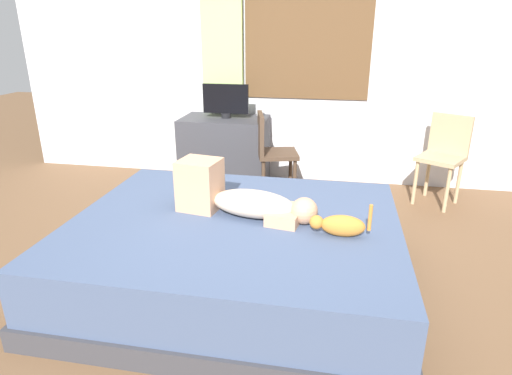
{
  "coord_description": "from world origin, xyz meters",
  "views": [
    {
      "loc": [
        0.46,
        -2.32,
        1.64
      ],
      "look_at": [
        -0.04,
        0.34,
        0.63
      ],
      "focal_mm": 30.28,
      "sensor_mm": 36.0,
      "label": 1
    }
  ],
  "objects_px": {
    "person_lying": "(239,198)",
    "cat": "(340,225)",
    "tv_monitor": "(226,100)",
    "chair_by_desk": "(271,149)",
    "bed": "(236,252)",
    "desk": "(225,152)",
    "chair_spare": "(444,152)",
    "cup": "(260,111)"
  },
  "relations": [
    {
      "from": "bed",
      "to": "chair_by_desk",
      "type": "bearing_deg",
      "value": 90.67
    },
    {
      "from": "chair_spare",
      "to": "cup",
      "type": "bearing_deg",
      "value": 170.77
    },
    {
      "from": "cat",
      "to": "chair_spare",
      "type": "distance_m",
      "value": 2.15
    },
    {
      "from": "chair_spare",
      "to": "desk",
      "type": "bearing_deg",
      "value": 177.43
    },
    {
      "from": "bed",
      "to": "cat",
      "type": "xyz_separation_m",
      "value": [
        0.66,
        -0.11,
        0.31
      ]
    },
    {
      "from": "person_lying",
      "to": "cat",
      "type": "bearing_deg",
      "value": -17.18
    },
    {
      "from": "chair_by_desk",
      "to": "chair_spare",
      "type": "xyz_separation_m",
      "value": [
        1.65,
        0.2,
        0.0
      ]
    },
    {
      "from": "desk",
      "to": "cup",
      "type": "xyz_separation_m",
      "value": [
        0.34,
        0.2,
        0.41
      ]
    },
    {
      "from": "cup",
      "to": "chair_spare",
      "type": "height_order",
      "value": "chair_spare"
    },
    {
      "from": "tv_monitor",
      "to": "chair_spare",
      "type": "height_order",
      "value": "tv_monitor"
    },
    {
      "from": "cup",
      "to": "tv_monitor",
      "type": "bearing_deg",
      "value": -147.98
    },
    {
      "from": "person_lying",
      "to": "tv_monitor",
      "type": "height_order",
      "value": "tv_monitor"
    },
    {
      "from": "cup",
      "to": "chair_spare",
      "type": "bearing_deg",
      "value": -9.23
    },
    {
      "from": "person_lying",
      "to": "chair_spare",
      "type": "relative_size",
      "value": 1.1
    },
    {
      "from": "bed",
      "to": "cat",
      "type": "height_order",
      "value": "cat"
    },
    {
      "from": "person_lying",
      "to": "cup",
      "type": "relative_size",
      "value": 10.97
    },
    {
      "from": "desk",
      "to": "chair_by_desk",
      "type": "height_order",
      "value": "chair_by_desk"
    },
    {
      "from": "bed",
      "to": "chair_by_desk",
      "type": "xyz_separation_m",
      "value": [
        -0.02,
        1.6,
        0.27
      ]
    },
    {
      "from": "tv_monitor",
      "to": "chair_by_desk",
      "type": "height_order",
      "value": "tv_monitor"
    },
    {
      "from": "chair_by_desk",
      "to": "tv_monitor",
      "type": "bearing_deg",
      "value": 150.0
    },
    {
      "from": "cup",
      "to": "person_lying",
      "type": "bearing_deg",
      "value": -83.55
    },
    {
      "from": "person_lying",
      "to": "chair_by_desk",
      "type": "bearing_deg",
      "value": 91.04
    },
    {
      "from": "desk",
      "to": "tv_monitor",
      "type": "relative_size",
      "value": 1.87
    },
    {
      "from": "tv_monitor",
      "to": "person_lying",
      "type": "bearing_deg",
      "value": -73.06
    },
    {
      "from": "cup",
      "to": "chair_by_desk",
      "type": "xyz_separation_m",
      "value": [
        0.2,
        -0.51,
        -0.27
      ]
    },
    {
      "from": "cat",
      "to": "cup",
      "type": "xyz_separation_m",
      "value": [
        -0.88,
        2.22,
        0.24
      ]
    },
    {
      "from": "chair_by_desk",
      "to": "cat",
      "type": "bearing_deg",
      "value": -68.34
    },
    {
      "from": "desk",
      "to": "tv_monitor",
      "type": "bearing_deg",
      "value": 0.0
    },
    {
      "from": "desk",
      "to": "bed",
      "type": "bearing_deg",
      "value": -73.49
    },
    {
      "from": "cat",
      "to": "chair_by_desk",
      "type": "bearing_deg",
      "value": 111.66
    },
    {
      "from": "cat",
      "to": "chair_by_desk",
      "type": "xyz_separation_m",
      "value": [
        -0.68,
        1.71,
        -0.04
      ]
    },
    {
      "from": "person_lying",
      "to": "chair_spare",
      "type": "distance_m",
      "value": 2.36
    },
    {
      "from": "person_lying",
      "to": "chair_by_desk",
      "type": "relative_size",
      "value": 1.1
    },
    {
      "from": "tv_monitor",
      "to": "chair_spare",
      "type": "relative_size",
      "value": 0.56
    },
    {
      "from": "tv_monitor",
      "to": "bed",
      "type": "bearing_deg",
      "value": -74.06
    },
    {
      "from": "cat",
      "to": "tv_monitor",
      "type": "bearing_deg",
      "value": 120.87
    },
    {
      "from": "cat",
      "to": "chair_spare",
      "type": "height_order",
      "value": "chair_spare"
    },
    {
      "from": "bed",
      "to": "desk",
      "type": "distance_m",
      "value": 1.99
    },
    {
      "from": "bed",
      "to": "chair_by_desk",
      "type": "distance_m",
      "value": 1.62
    },
    {
      "from": "bed",
      "to": "cup",
      "type": "relative_size",
      "value": 24.91
    },
    {
      "from": "person_lying",
      "to": "chair_by_desk",
      "type": "distance_m",
      "value": 1.51
    },
    {
      "from": "chair_spare",
      "to": "cat",
      "type": "bearing_deg",
      "value": -116.98
    }
  ]
}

